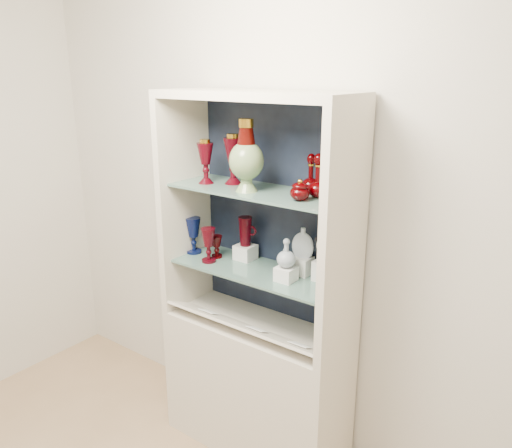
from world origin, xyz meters
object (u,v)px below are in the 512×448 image
Objects in this scene: clear_round_decanter at (286,254)px; cameo_medallion at (323,247)px; lidded_bowl at (300,190)px; cobalt_goblet at (193,235)px; ruby_decanter_a at (318,173)px; pedestal_lamp_left at (206,162)px; ruby_goblet_tall at (208,245)px; ruby_goblet_small at (217,247)px; flat_flask at (303,242)px; pedestal_lamp_right at (233,159)px; clear_square_bottle at (285,261)px; ruby_decanter_b at (311,172)px; enamel_urn at (246,156)px; ruby_pitcher at (245,231)px.

clear_round_decanter is 0.18m from cameo_medallion.
lidded_bowl is 0.80m from cobalt_goblet.
ruby_decanter_a reaches higher than cameo_medallion.
pedestal_lamp_left is 2.25× the size of lidded_bowl.
clear_round_decanter reaches higher than ruby_goblet_tall.
ruby_goblet_small is at bearing 96.00° from ruby_goblet_tall.
pedestal_lamp_right is at bearing 172.78° from flat_flask.
cobalt_goblet reaches higher than clear_square_bottle.
ruby_decanter_b is at bearing 103.34° from lidded_bowl.
clear_square_bottle is at bearing 2.53° from ruby_goblet_small.
enamel_urn reaches higher than ruby_goblet_small.
ruby_goblet_tall is (-0.09, -0.10, -0.45)m from pedestal_lamp_right.
clear_square_bottle is (0.45, 0.07, -0.46)m from pedestal_lamp_left.
ruby_goblet_tall is 0.47m from clear_round_decanter.
clear_round_decanter is at bearing -2.20° from cobalt_goblet.
flat_flask is (-0.02, -0.01, -0.35)m from ruby_decanter_b.
clear_square_bottle is 0.90× the size of flat_flask.
flat_flask is (0.52, 0.12, -0.36)m from pedestal_lamp_left.
ruby_goblet_tall reaches higher than ruby_goblet_small.
ruby_decanter_a is 1.15× the size of ruby_decanter_b.
ruby_decanter_a reaches higher than clear_round_decanter.
enamel_urn is 1.51× the size of ruby_decanter_a.
pedestal_lamp_right is at bearing -171.74° from ruby_decanter_b.
ruby_pitcher is at bearing 161.27° from clear_round_decanter.
lidded_bowl is 0.50× the size of cobalt_goblet.
enamel_urn reaches higher than pedestal_lamp_left.
ruby_decanter_b is (0.26, 0.15, -0.07)m from enamel_urn.
enamel_urn is at bearing -30.74° from pedestal_lamp_right.
ruby_decanter_b is 1.43× the size of clear_round_decanter.
lidded_bowl reaches higher than cameo_medallion.
cobalt_goblet is at bearing 174.28° from flat_flask.
clear_square_bottle is (-0.09, -0.07, -0.45)m from ruby_decanter_b.
ruby_goblet_tall is 0.08m from ruby_goblet_small.
enamel_urn is 0.36m from ruby_decanter_a.
pedestal_lamp_right is 0.74× the size of enamel_urn.
ruby_goblet_small is (-0.56, 0.07, -0.41)m from lidded_bowl.
clear_round_decanter is at bearing 162.63° from lidded_bowl.
cameo_medallion is at bearing -13.01° from ruby_pitcher.
flat_flask is (0.06, 0.06, 0.10)m from clear_square_bottle.
pedestal_lamp_right is at bearing -165.58° from cameo_medallion.
pedestal_lamp_left is at bearing -159.67° from cameo_medallion.
pedestal_lamp_left reaches higher than ruby_goblet_small.
ruby_decanter_a is at bearing 29.00° from clear_round_decanter.
ruby_decanter_a is at bearing 67.24° from lidded_bowl.
ruby_decanter_a is 1.46× the size of ruby_pitcher.
pedestal_lamp_right reaches higher than clear_square_bottle.
cameo_medallion is at bearing 6.30° from cobalt_goblet.
lidded_bowl is 0.54× the size of ruby_goblet_tall.
lidded_bowl is 0.33m from cameo_medallion.
enamel_urn reaches higher than lidded_bowl.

